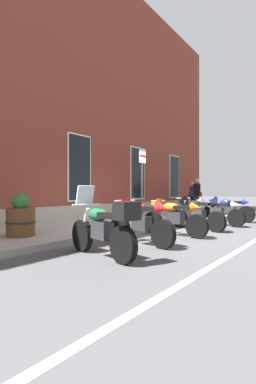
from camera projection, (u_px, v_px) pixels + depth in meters
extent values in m
plane|color=#424244|center=(150.00, 230.00, 9.44)|extent=(140.00, 140.00, 0.00)
cube|color=gray|center=(111.00, 224.00, 10.33)|extent=(29.90, 3.10, 0.15)
cube|color=brown|center=(18.00, 98.00, 13.38)|extent=(23.90, 7.57, 10.81)
cube|color=gray|center=(80.00, 215.00, 11.19)|extent=(23.90, 0.10, 0.70)
cube|color=silver|center=(79.00, 168.00, 11.20)|extent=(1.22, 0.06, 2.52)
cube|color=black|center=(80.00, 168.00, 11.18)|extent=(1.10, 0.03, 2.40)
cube|color=silver|center=(137.00, 173.00, 14.47)|extent=(1.22, 0.06, 2.52)
cube|color=black|center=(138.00, 173.00, 14.45)|extent=(1.10, 0.03, 2.40)
cube|color=silver|center=(174.00, 177.00, 17.73)|extent=(1.22, 0.06, 2.52)
cube|color=black|center=(175.00, 177.00, 17.71)|extent=(1.10, 0.03, 2.40)
cylinder|color=black|center=(82.00, 235.00, 6.01)|extent=(0.30, 0.64, 0.64)
cylinder|color=black|center=(123.00, 245.00, 4.94)|extent=(0.30, 0.64, 0.64)
cylinder|color=silver|center=(85.00, 223.00, 5.93)|extent=(0.16, 0.32, 0.63)
cube|color=#28282B|center=(102.00, 230.00, 5.44)|extent=(0.34, 0.48, 0.32)
ellipsoid|color=#195633|center=(98.00, 215.00, 5.55)|extent=(0.40, 0.57, 0.24)
cube|color=black|center=(109.00, 215.00, 5.25)|extent=(0.35, 0.52, 0.10)
cylinder|color=silver|center=(87.00, 205.00, 5.87)|extent=(0.60, 0.21, 0.04)
cylinder|color=silver|center=(117.00, 239.00, 5.27)|extent=(0.22, 0.46, 0.09)
cube|color=#B2BCC6|center=(85.00, 195.00, 5.92)|extent=(0.39, 0.24, 0.40)
cube|color=black|center=(127.00, 211.00, 4.86)|extent=(0.44, 0.41, 0.30)
cylinder|color=black|center=(120.00, 228.00, 7.27)|extent=(0.25, 0.63, 0.62)
cylinder|color=black|center=(163.00, 234.00, 6.26)|extent=(0.25, 0.63, 0.62)
cylinder|color=silver|center=(123.00, 217.00, 7.20)|extent=(0.14, 0.34, 0.68)
cube|color=#28282B|center=(141.00, 223.00, 6.73)|extent=(0.31, 0.48, 0.32)
ellipsoid|color=red|center=(137.00, 208.00, 6.84)|extent=(0.37, 0.56, 0.24)
cube|color=black|center=(149.00, 209.00, 6.56)|extent=(0.32, 0.52, 0.10)
cylinder|color=silver|center=(125.00, 201.00, 7.14)|extent=(0.61, 0.17, 0.04)
cylinder|color=silver|center=(155.00, 230.00, 6.59)|extent=(0.19, 0.46, 0.09)
cone|color=red|center=(121.00, 205.00, 7.24)|extent=(0.43, 0.41, 0.36)
cone|color=red|center=(162.00, 209.00, 6.28)|extent=(0.29, 0.31, 0.24)
cylinder|color=black|center=(153.00, 223.00, 8.64)|extent=(0.20, 0.63, 0.62)
cylinder|color=black|center=(197.00, 226.00, 7.67)|extent=(0.20, 0.63, 0.62)
cylinder|color=silver|center=(156.00, 214.00, 8.57)|extent=(0.11, 0.32, 0.64)
cube|color=#28282B|center=(175.00, 218.00, 8.12)|extent=(0.28, 0.47, 0.32)
ellipsoid|color=orange|center=(171.00, 207.00, 8.22)|extent=(0.33, 0.55, 0.24)
cube|color=black|center=(183.00, 207.00, 7.96)|extent=(0.28, 0.51, 0.10)
cylinder|color=silver|center=(158.00, 201.00, 8.51)|extent=(0.62, 0.12, 0.04)
cylinder|color=silver|center=(187.00, 223.00, 8.00)|extent=(0.15, 0.46, 0.09)
cone|color=orange|center=(155.00, 204.00, 8.60)|extent=(0.40, 0.39, 0.36)
cone|color=orange|center=(196.00, 207.00, 7.69)|extent=(0.27, 0.29, 0.24)
cylinder|color=black|center=(180.00, 218.00, 10.00)|extent=(0.31, 0.63, 0.62)
cylinder|color=black|center=(217.00, 222.00, 8.83)|extent=(0.31, 0.63, 0.62)
cylinder|color=silver|center=(182.00, 210.00, 9.92)|extent=(0.17, 0.33, 0.68)
cube|color=#28282B|center=(198.00, 214.00, 9.38)|extent=(0.35, 0.49, 0.32)
ellipsoid|color=black|center=(194.00, 204.00, 9.50)|extent=(0.41, 0.57, 0.24)
cube|color=black|center=(204.00, 204.00, 9.19)|extent=(0.36, 0.52, 0.10)
cylinder|color=silver|center=(184.00, 198.00, 9.86)|extent=(0.60, 0.23, 0.04)
cylinder|color=silver|center=(208.00, 219.00, 9.21)|extent=(0.22, 0.46, 0.09)
cone|color=black|center=(181.00, 201.00, 9.96)|extent=(0.45, 0.43, 0.36)
cone|color=black|center=(216.00, 204.00, 8.84)|extent=(0.31, 0.32, 0.24)
cylinder|color=black|center=(197.00, 216.00, 11.20)|extent=(0.23, 0.62, 0.61)
cylinder|color=black|center=(236.00, 218.00, 10.11)|extent=(0.23, 0.62, 0.61)
cylinder|color=silver|center=(200.00, 209.00, 11.13)|extent=(0.12, 0.31, 0.60)
cube|color=#28282B|center=(217.00, 212.00, 10.62)|extent=(0.30, 0.47, 0.32)
ellipsoid|color=silver|center=(213.00, 205.00, 10.73)|extent=(0.35, 0.56, 0.24)
cube|color=black|center=(223.00, 205.00, 10.46)|extent=(0.31, 0.51, 0.10)
cylinder|color=silver|center=(201.00, 200.00, 11.07)|extent=(0.62, 0.15, 0.04)
cylinder|color=silver|center=(227.00, 216.00, 10.49)|extent=(0.17, 0.46, 0.09)
cone|color=silver|center=(198.00, 203.00, 11.17)|extent=(0.42, 0.40, 0.36)
cone|color=silver|center=(236.00, 205.00, 10.13)|extent=(0.28, 0.30, 0.24)
cylinder|color=black|center=(211.00, 213.00, 12.62)|extent=(0.21, 0.66, 0.65)
cylinder|color=black|center=(247.00, 214.00, 11.60)|extent=(0.21, 0.66, 0.65)
cylinder|color=silver|center=(213.00, 207.00, 12.55)|extent=(0.11, 0.31, 0.63)
cube|color=#28282B|center=(229.00, 209.00, 12.07)|extent=(0.28, 0.47, 0.32)
ellipsoid|color=#192D9E|center=(226.00, 202.00, 12.18)|extent=(0.33, 0.55, 0.24)
cube|color=black|center=(235.00, 202.00, 11.92)|extent=(0.28, 0.51, 0.10)
cylinder|color=silver|center=(215.00, 198.00, 12.50)|extent=(0.62, 0.12, 0.04)
cylinder|color=silver|center=(238.00, 212.00, 11.96)|extent=(0.15, 0.46, 0.09)
cone|color=#192D9E|center=(212.00, 200.00, 12.58)|extent=(0.40, 0.39, 0.36)
cone|color=#192D9E|center=(246.00, 202.00, 11.61)|extent=(0.27, 0.29, 0.24)
cylinder|color=#38332D|center=(196.00, 204.00, 15.79)|extent=(0.14, 0.14, 0.87)
cylinder|color=#38332D|center=(198.00, 204.00, 15.62)|extent=(0.14, 0.14, 0.87)
cube|color=black|center=(197.00, 189.00, 15.71)|extent=(0.38, 0.44, 0.62)
sphere|color=tan|center=(197.00, 181.00, 15.71)|extent=(0.24, 0.24, 0.24)
cylinder|color=black|center=(194.00, 190.00, 15.94)|extent=(0.09, 0.09, 0.59)
cylinder|color=black|center=(200.00, 190.00, 15.48)|extent=(0.09, 0.09, 0.59)
cube|color=maroon|center=(201.00, 194.00, 15.42)|extent=(0.14, 0.13, 0.24)
cylinder|color=black|center=(193.00, 203.00, 16.74)|extent=(0.14, 0.14, 0.80)
cylinder|color=black|center=(192.00, 203.00, 16.91)|extent=(0.14, 0.14, 0.80)
cube|color=#2D478C|center=(193.00, 191.00, 16.83)|extent=(0.41, 0.43, 0.57)
sphere|color=tan|center=(193.00, 184.00, 16.83)|extent=(0.22, 0.22, 0.22)
cylinder|color=#2D478C|center=(195.00, 192.00, 16.58)|extent=(0.09, 0.09, 0.54)
cylinder|color=#2D478C|center=(191.00, 192.00, 17.07)|extent=(0.09, 0.09, 0.54)
cube|color=#592D19|center=(190.00, 195.00, 17.13)|extent=(0.14, 0.14, 0.24)
cylinder|color=#4C4C51|center=(142.00, 186.00, 9.70)|extent=(0.06, 0.06, 2.46)
cube|color=white|center=(142.00, 156.00, 9.69)|extent=(0.36, 0.03, 0.44)
cube|color=red|center=(143.00, 156.00, 9.68)|extent=(0.36, 0.01, 0.08)
cylinder|color=brown|center=(21.00, 222.00, 7.05)|extent=(0.66, 0.66, 0.66)
cylinder|color=black|center=(21.00, 222.00, 7.05)|extent=(0.69, 0.69, 0.04)
sphere|color=#28602D|center=(21.00, 202.00, 7.05)|extent=(0.40, 0.40, 0.40)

